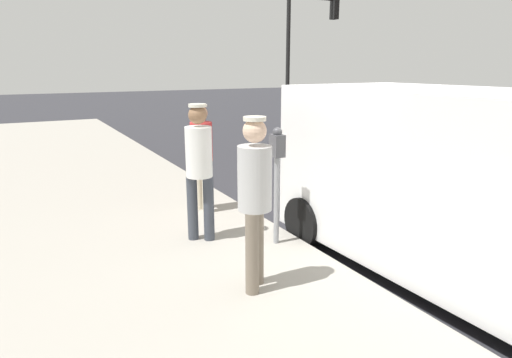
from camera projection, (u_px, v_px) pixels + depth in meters
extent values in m
plane|color=#2D2D33|center=(360.00, 238.00, 6.38)|extent=(80.00, 80.00, 0.00)
cube|color=#9E998E|center=(109.00, 290.00, 4.74)|extent=(5.00, 32.00, 0.15)
cylinder|color=gray|center=(277.00, 201.00, 5.67)|extent=(0.07, 0.07, 1.15)
cube|color=#4C4C51|center=(277.00, 146.00, 5.49)|extent=(0.14, 0.18, 0.28)
sphere|color=#47474C|center=(277.00, 132.00, 5.45)|extent=(0.12, 0.12, 0.12)
cylinder|color=#383D47|center=(192.00, 208.00, 5.84)|extent=(0.14, 0.14, 0.86)
cylinder|color=#383D47|center=(209.00, 209.00, 5.82)|extent=(0.14, 0.14, 0.86)
cylinder|color=white|center=(199.00, 152.00, 5.64)|extent=(0.34, 0.34, 0.65)
sphere|color=#8C6647|center=(198.00, 115.00, 5.53)|extent=(0.23, 0.23, 0.23)
cylinder|color=silver|center=(197.00, 105.00, 5.50)|extent=(0.22, 0.22, 0.04)
cylinder|color=beige|center=(199.00, 184.00, 7.11)|extent=(0.14, 0.14, 0.81)
cylinder|color=beige|center=(207.00, 187.00, 6.95)|extent=(0.14, 0.14, 0.81)
cylinder|color=red|center=(201.00, 142.00, 6.86)|extent=(0.34, 0.34, 0.61)
sphere|color=tan|center=(201.00, 113.00, 6.75)|extent=(0.22, 0.22, 0.22)
cylinder|color=silver|center=(200.00, 106.00, 6.72)|extent=(0.21, 0.21, 0.04)
cylinder|color=#726656|center=(252.00, 254.00, 4.43)|extent=(0.14, 0.14, 0.86)
cylinder|color=#726656|center=(257.00, 245.00, 4.63)|extent=(0.14, 0.14, 0.86)
cylinder|color=#B7B7B7|center=(255.00, 178.00, 4.34)|extent=(0.34, 0.34, 0.64)
sphere|color=beige|center=(255.00, 131.00, 4.23)|extent=(0.23, 0.23, 0.23)
cylinder|color=silver|center=(255.00, 119.00, 4.20)|extent=(0.22, 0.22, 0.04)
cube|color=white|center=(499.00, 189.00, 4.59)|extent=(2.15, 5.26, 1.96)
cylinder|color=black|center=(402.00, 201.00, 6.97)|extent=(0.24, 0.69, 0.68)
cylinder|color=black|center=(305.00, 222.00, 6.04)|extent=(0.24, 0.69, 0.68)
cylinder|color=black|center=(288.00, 61.00, 17.48)|extent=(0.16, 0.16, 5.20)
cube|color=black|center=(334.00, 9.00, 17.99)|extent=(0.24, 0.32, 0.80)
sphere|color=red|center=(332.00, 3.00, 18.08)|extent=(0.17, 0.17, 0.17)
sphere|color=yellow|center=(332.00, 9.00, 18.14)|extent=(0.17, 0.17, 0.17)
sphere|color=green|center=(332.00, 16.00, 18.20)|extent=(0.17, 0.17, 0.17)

